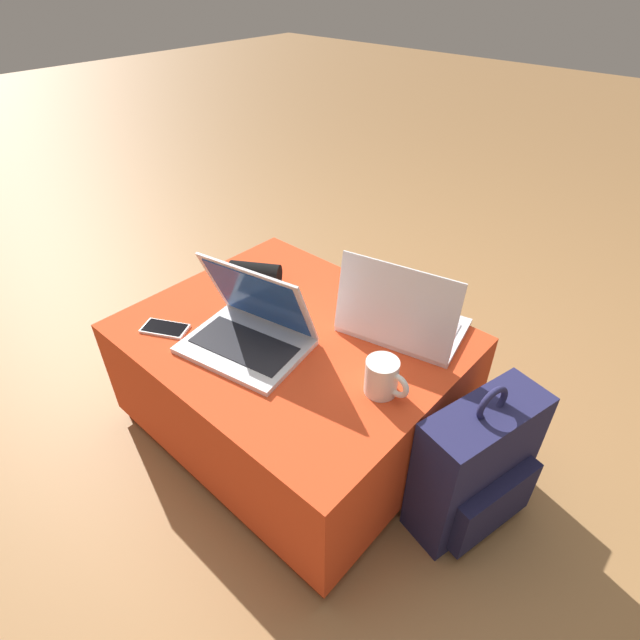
% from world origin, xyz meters
% --- Properties ---
extents(ground_plane, '(14.00, 14.00, 0.00)m').
position_xyz_m(ground_plane, '(0.00, 0.00, 0.00)').
color(ground_plane, '#9E7042').
extents(ottoman, '(0.95, 0.77, 0.41)m').
position_xyz_m(ottoman, '(0.00, 0.00, 0.20)').
color(ottoman, maroon).
rests_on(ottoman, ground_plane).
extents(laptop_near, '(0.38, 0.31, 0.25)m').
position_xyz_m(laptop_near, '(-0.05, -0.12, 0.46)').
color(laptop_near, silver).
rests_on(laptop_near, ottoman).
extents(laptop_far, '(0.39, 0.31, 0.25)m').
position_xyz_m(laptop_far, '(0.24, 0.21, 0.46)').
color(laptop_far, silver).
rests_on(laptop_far, ottoman).
extents(cell_phone, '(0.15, 0.12, 0.01)m').
position_xyz_m(cell_phone, '(-0.29, -0.25, 0.41)').
color(cell_phone, white).
rests_on(cell_phone, ottoman).
extents(backpack, '(0.26, 0.38, 0.49)m').
position_xyz_m(backpack, '(0.60, 0.09, 0.20)').
color(backpack, '#23234C').
rests_on(backpack, ground_plane).
extents(wrist_brace, '(0.19, 0.16, 0.08)m').
position_xyz_m(wrist_brace, '(-0.28, 0.11, 0.45)').
color(wrist_brace, black).
rests_on(wrist_brace, ottoman).
extents(coffee_mug, '(0.13, 0.09, 0.10)m').
position_xyz_m(coffee_mug, '(0.35, -0.02, 0.46)').
color(coffee_mug, white).
rests_on(coffee_mug, ottoman).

